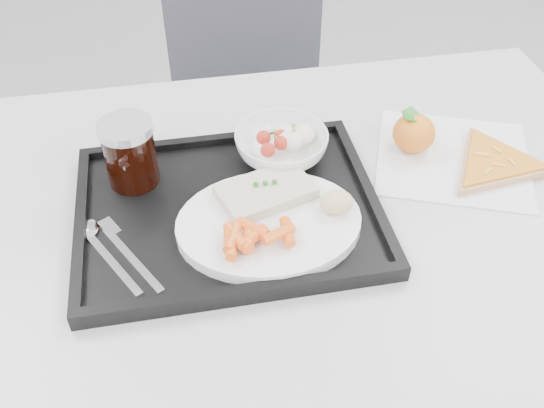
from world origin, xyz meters
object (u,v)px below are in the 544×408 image
object	(u,v)px
salad_bowl	(281,146)
tangerine	(414,133)
chair	(251,79)
dinner_plate	(269,224)
pizza_slice	(495,163)
tray	(228,211)
cola_glass	(130,152)
table	(283,237)

from	to	relation	value
salad_bowl	tangerine	size ratio (longest dim) A/B	2.04
chair	salad_bowl	distance (m)	0.68
dinner_plate	pizza_slice	bearing A→B (deg)	12.12
tray	pizza_slice	world-z (taller)	tray
cola_glass	pizza_slice	distance (m)	0.59
salad_bowl	cola_glass	world-z (taller)	cola_glass
tangerine	salad_bowl	bearing A→B (deg)	179.35
table	tangerine	bearing A→B (deg)	22.33
chair	cola_glass	size ratio (longest dim) A/B	8.61
table	chair	distance (m)	0.75
salad_bowl	tangerine	xyz separation A→B (m)	(0.23, -0.00, -0.00)
chair	tangerine	size ratio (longest dim) A/B	12.50
tray	cola_glass	world-z (taller)	cola_glass
table	tray	size ratio (longest dim) A/B	2.67
table	chair	world-z (taller)	chair
cola_glass	tangerine	distance (m)	0.47
table	dinner_plate	world-z (taller)	dinner_plate
dinner_plate	tangerine	size ratio (longest dim) A/B	3.63
chair	tray	xyz separation A→B (m)	(-0.15, -0.73, 0.22)
tray	cola_glass	distance (m)	0.18
tray	salad_bowl	bearing A→B (deg)	46.02
cola_glass	tangerine	size ratio (longest dim) A/B	1.45
salad_bowl	cola_glass	xyz separation A→B (m)	(-0.24, -0.01, 0.03)
salad_bowl	tangerine	world-z (taller)	tangerine
dinner_plate	tangerine	xyz separation A→B (m)	(0.28, 0.16, 0.01)
dinner_plate	salad_bowl	bearing A→B (deg)	72.59
dinner_plate	tangerine	world-z (taller)	tangerine
tray	chair	bearing A→B (deg)	78.62
table	pizza_slice	distance (m)	0.37
dinner_plate	pizza_slice	xyz separation A→B (m)	(0.40, 0.08, -0.01)
cola_glass	pizza_slice	size ratio (longest dim) A/B	0.36
tray	dinner_plate	xyz separation A→B (m)	(0.05, -0.05, 0.02)
tray	tangerine	world-z (taller)	tangerine
chair	cola_glass	xyz separation A→B (m)	(-0.28, -0.64, 0.28)
dinner_plate	cola_glass	size ratio (longest dim) A/B	2.50
table	tray	bearing A→B (deg)	-177.63
table	salad_bowl	world-z (taller)	salad_bowl
table	tray	world-z (taller)	tray
cola_glass	dinner_plate	bearing A→B (deg)	-37.64
salad_bowl	tray	bearing A→B (deg)	-133.98
cola_glass	pizza_slice	xyz separation A→B (m)	(0.59, -0.06, -0.06)
chair	tray	world-z (taller)	chair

